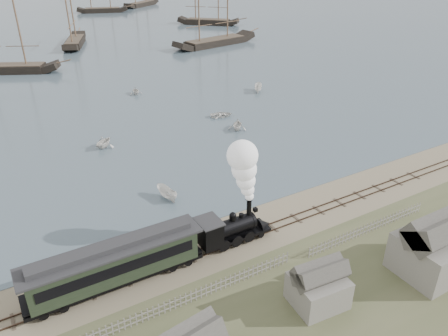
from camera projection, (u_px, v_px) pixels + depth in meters
ground at (219, 232)px, 42.74m from camera, size 600.00×600.00×0.00m
harbor_water at (6, 11)px, 172.46m from camera, size 600.00×336.00×0.06m
rail_track at (230, 243)px, 41.20m from camera, size 120.00×1.80×0.16m
picket_fence_west at (192, 302)px, 34.50m from camera, size 19.00×0.10×1.20m
picket_fence_east at (368, 233)px, 42.60m from camera, size 15.00×0.10×1.20m
shed_mid at (316, 302)px, 34.48m from camera, size 4.00×3.50×3.60m
shed_right at (429, 270)px, 37.87m from camera, size 6.00×5.00×5.10m
locomotive at (242, 199)px, 39.72m from camera, size 7.78×2.91×9.70m
passenger_coach at (115, 262)px, 35.31m from camera, size 14.77×2.85×3.59m
beached_dinghy at (73, 273)px, 36.93m from camera, size 4.44×4.98×0.85m
rowboat_1 at (103, 142)px, 59.49m from camera, size 4.22×4.29×1.71m
rowboat_2 at (167, 194)px, 47.84m from camera, size 3.45×1.85×1.26m
rowboat_3 at (221, 114)px, 70.00m from camera, size 3.48×4.14×0.73m
rowboat_4 at (237, 124)px, 65.04m from camera, size 4.19×4.11×1.67m
rowboat_5 at (258, 88)px, 81.33m from camera, size 3.63×3.19×1.37m
rowboat_7 at (136, 91)px, 79.90m from camera, size 2.85×2.53×1.38m
schooner_2 at (0, 24)px, 88.55m from camera, size 20.09×13.07×20.00m
schooner_3 at (69, 6)px, 111.95m from camera, size 10.82×19.16×20.00m
schooner_4 at (215, 6)px, 112.36m from camera, size 25.37×9.79×20.00m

